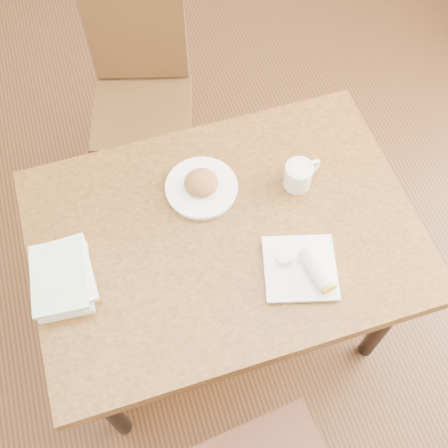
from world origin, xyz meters
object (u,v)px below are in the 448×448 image
object	(u,v)px
table	(224,243)
book_stack	(63,277)
coffee_mug	(299,175)
plate_burrito	(305,268)
chair_far	(141,86)
plate_scone	(201,186)

from	to	relation	value
table	book_stack	distance (m)	0.53
table	coffee_mug	xyz separation A→B (m)	(0.30, 0.10, 0.13)
coffee_mug	plate_burrito	bearing A→B (deg)	-107.63
table	plate_burrito	bearing A→B (deg)	-47.04
table	coffee_mug	bearing A→B (deg)	19.38
chair_far	plate_burrito	world-z (taller)	chair_far
table	book_stack	bearing A→B (deg)	-177.80
plate_scone	plate_burrito	size ratio (longest dim) A/B	0.89
coffee_mug	table	bearing A→B (deg)	-160.62
coffee_mug	book_stack	bearing A→B (deg)	-171.36
chair_far	book_stack	distance (m)	1.02
coffee_mug	book_stack	xyz separation A→B (m)	(-0.81, -0.12, -0.02)
plate_scone	book_stack	xyz separation A→B (m)	(-0.50, -0.19, 0.01)
plate_burrito	book_stack	size ratio (longest dim) A/B	1.06
coffee_mug	book_stack	world-z (taller)	coffee_mug
table	book_stack	world-z (taller)	book_stack
plate_scone	plate_burrito	distance (m)	0.44
chair_far	plate_scone	world-z (taller)	chair_far
chair_far	plate_burrito	size ratio (longest dim) A/B	3.48
plate_scone	table	bearing A→B (deg)	-82.30
plate_scone	plate_burrito	world-z (taller)	plate_scone
plate_scone	plate_burrito	xyz separation A→B (m)	(0.22, -0.38, -0.00)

